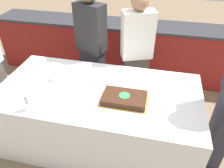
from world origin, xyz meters
TOP-DOWN VIEW (x-y plane):
  - ground_plane at (0.00, 0.00)m, footprint 14.00×14.00m
  - back_counter at (0.00, 1.61)m, footprint 4.40×0.58m
  - dining_table at (0.00, 0.00)m, footprint 2.16×1.08m
  - cake at (0.30, -0.12)m, footprint 0.47×0.31m
  - plate_stack at (-0.50, 0.12)m, footprint 0.22×0.22m
  - wine_glass at (-0.55, -0.44)m, footprint 0.06×0.06m
  - side_plate_near_cake at (0.30, 0.19)m, footprint 0.22×0.22m
  - person_cutting_cake at (0.30, 0.76)m, footprint 0.43×0.33m
  - person_standing_back at (-0.30, 0.76)m, footprint 0.43×0.33m

SIDE VIEW (x-z plane):
  - ground_plane at x=0.00m, z-range 0.00..0.00m
  - dining_table at x=0.00m, z-range 0.00..0.77m
  - back_counter at x=0.00m, z-range 0.00..0.92m
  - side_plate_near_cake at x=0.30m, z-range 0.77..0.78m
  - plate_stack at x=-0.50m, z-range 0.77..0.81m
  - cake at x=0.30m, z-range 0.77..0.84m
  - person_cutting_cake at x=0.30m, z-range 0.03..1.64m
  - person_standing_back at x=-0.30m, z-range 0.03..1.69m
  - wine_glass at x=-0.55m, z-range 0.81..0.99m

